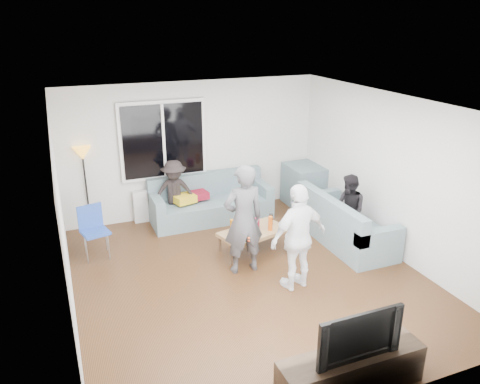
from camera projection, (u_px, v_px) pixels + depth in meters
name	position (u px, v px, depth m)	size (l,w,h in m)	color
floor	(249.00, 278.00, 7.14)	(5.00, 5.50, 0.04)	#56351C
ceiling	(250.00, 104.00, 6.22)	(5.00, 5.50, 0.04)	white
wall_back	(194.00, 149.00, 9.09)	(5.00, 0.04, 2.60)	silver
wall_front	(368.00, 298.00, 4.27)	(5.00, 0.04, 2.60)	silver
wall_left	(61.00, 224.00, 5.80)	(0.04, 5.50, 2.60)	silver
wall_right	(394.00, 176.00, 7.56)	(0.04, 5.50, 2.60)	silver
window_frame	(163.00, 140.00, 8.72)	(1.62, 0.06, 1.47)	white
window_glass	(164.00, 141.00, 8.69)	(1.50, 0.02, 1.35)	black
window_mullion	(164.00, 141.00, 8.68)	(0.05, 0.03, 1.35)	white
radiator	(167.00, 203.00, 9.12)	(1.30, 0.12, 0.62)	silver
potted_plant	(177.00, 178.00, 9.00)	(0.19, 0.15, 0.35)	#2E6629
vase	(152.00, 186.00, 8.87)	(0.16, 0.16, 0.17)	silver
sofa_back_section	(211.00, 199.00, 9.02)	(2.30, 0.85, 0.85)	slate
sofa_right_section	(346.00, 219.00, 8.10)	(0.85, 2.00, 0.85)	slate
sofa_corner	(308.00, 185.00, 9.76)	(0.85, 0.85, 0.85)	slate
cushion_yellow	(184.00, 199.00, 8.79)	(0.38, 0.32, 0.14)	gold
cushion_red	(198.00, 195.00, 8.96)	(0.36, 0.30, 0.13)	maroon
coffee_table	(253.00, 241.00, 7.81)	(1.10, 0.60, 0.40)	#AA8252
pitcher	(254.00, 224.00, 7.77)	(0.17, 0.17, 0.17)	maroon
side_chair	(95.00, 233.00, 7.58)	(0.40, 0.40, 0.86)	#284BAE
floor_lamp	(86.00, 189.00, 8.49)	(0.32, 0.32, 1.56)	gold
player_left	(243.00, 220.00, 7.03)	(0.62, 0.41, 1.71)	#48474C
player_right	(298.00, 237.00, 6.62)	(0.92, 0.38, 1.57)	white
spectator_right	(349.00, 210.00, 7.99)	(0.60, 0.47, 1.23)	black
spectator_back	(175.00, 193.00, 8.73)	(0.81, 0.47, 1.26)	black
tv_console	(351.00, 371.00, 4.92)	(1.60, 0.40, 0.44)	#34271A
television	(355.00, 332.00, 4.75)	(0.96, 0.13, 0.55)	black
bottle_e	(271.00, 219.00, 7.92)	(0.07, 0.07, 0.20)	black
bottle_a	(232.00, 225.00, 7.70)	(0.07, 0.07, 0.20)	orange
bottle_d	(270.00, 223.00, 7.71)	(0.07, 0.07, 0.24)	#E35C14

